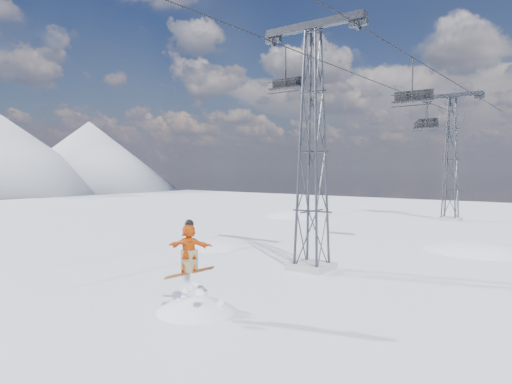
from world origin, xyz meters
The scene contains 10 objects.
ground centered at (0.00, 0.00, 0.00)m, with size 120.00×120.00×0.00m, color white.
snow_terrain centered at (-4.77, 21.24, -9.59)m, with size 39.00×37.00×22.00m.
lift_tower_near centered at (0.80, 8.00, 5.47)m, with size 5.20×1.80×11.43m.
lift_tower_far centered at (0.80, 33.00, 5.47)m, with size 5.20×1.80×11.43m.
haul_cables centered at (0.80, 19.50, 10.85)m, with size 4.46×51.00×0.06m.
snowboarder_jump centered at (0.84, 0.27, -1.64)m, with size 4.40×4.40×7.04m.
lift_chair_near centered at (-1.40, 9.15, 9.00)m, with size 1.87×0.54×2.32m.
lift_chair_mid centered at (3.00, 15.28, 8.70)m, with size 2.17×0.62×2.69m.
lift_chair_far centered at (-1.40, 33.24, 9.05)m, with size 1.81×0.52×2.25m.
lift_chair_extra centered at (-1.40, 32.73, 8.70)m, with size 2.16×0.62×2.68m.
Camera 1 is at (11.35, -10.46, 4.75)m, focal length 32.00 mm.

